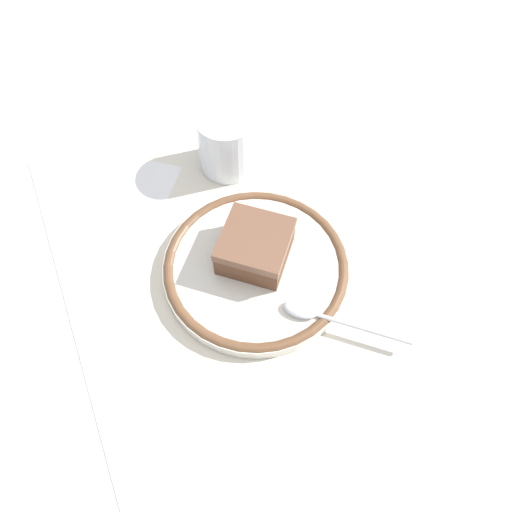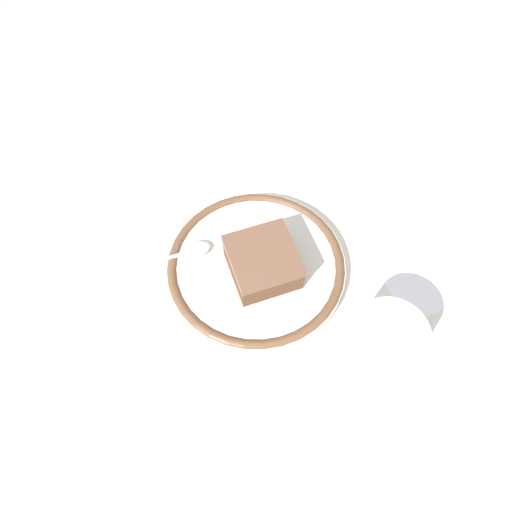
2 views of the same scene
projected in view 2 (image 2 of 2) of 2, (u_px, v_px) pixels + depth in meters
name	position (u px, v px, depth m)	size (l,w,h in m)	color
ground_plane	(268.00, 268.00, 0.59)	(2.40, 2.40, 0.00)	#B7B2A8
placemat	(268.00, 268.00, 0.59)	(0.55, 0.42, 0.00)	beige
plate	(256.00, 266.00, 0.58)	(0.22, 0.22, 0.02)	silver
cake_slice	(264.00, 263.00, 0.55)	(0.11, 0.11, 0.04)	brown
spoon	(181.00, 254.00, 0.58)	(0.11, 0.12, 0.01)	silver
cup	(381.00, 348.00, 0.50)	(0.08, 0.08, 0.08)	silver
napkin	(429.00, 267.00, 0.59)	(0.13, 0.11, 0.00)	white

